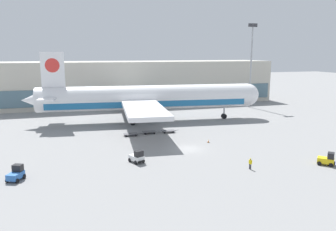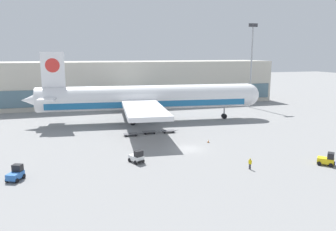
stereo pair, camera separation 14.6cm
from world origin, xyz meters
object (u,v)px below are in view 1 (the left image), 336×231
airplane_main (145,98)px  baggage_dolly_second (149,132)px  light_mast (251,60)px  baggage_dolly_lead (131,134)px  traffic_cone_near (208,141)px  baggage_tug_foreground (16,174)px  baggage_tug_mid (327,159)px  baggage_dolly_third (168,131)px  baggage_tug_far (137,157)px  ground_crew_near (250,163)px

airplane_main → baggage_dolly_second: (-1.91, -12.21, -5.45)m
light_mast → baggage_dolly_lead: (-42.22, -25.19, -14.20)m
light_mast → traffic_cone_near: bearing=-130.1°
baggage_tug_foreground → traffic_cone_near: 33.64m
baggage_tug_mid → baggage_dolly_third: size_ratio=0.74×
airplane_main → baggage_dolly_third: airplane_main is taller
baggage_tug_far → ground_crew_near: bearing=38.3°
baggage_tug_far → baggage_dolly_third: baggage_tug_far is taller
baggage_tug_mid → traffic_cone_near: size_ratio=4.95×
baggage_tug_mid → baggage_tug_far: 28.92m
ground_crew_near → baggage_dolly_third: bearing=-12.1°
airplane_main → baggage_tug_foreground: airplane_main is taller
light_mast → baggage_dolly_lead: size_ratio=6.84×
baggage_dolly_lead → baggage_dolly_second: 4.12m
airplane_main → baggage_dolly_lead: 15.26m
baggage_tug_mid → baggage_dolly_lead: (-25.28, 26.16, -0.49)m
light_mast → baggage_dolly_third: (-34.03, -24.74, -14.20)m
airplane_main → baggage_tug_far: airplane_main is taller
baggage_tug_foreground → baggage_dolly_third: 33.43m
light_mast → traffic_cone_near: size_ratio=45.89×
baggage_tug_far → baggage_dolly_second: (6.12, 17.45, -0.49)m
baggage_tug_foreground → baggage_tug_far: same height
baggage_dolly_third → ground_crew_near: ground_crew_near is taller
baggage_tug_foreground → ground_crew_near: (32.11, -5.39, 0.11)m
traffic_cone_near → ground_crew_near: bearing=-90.3°
baggage_tug_far → traffic_cone_near: (15.29, 7.45, -0.61)m
baggage_tug_foreground → traffic_cone_near: (32.18, 9.80, -0.61)m
baggage_tug_mid → ground_crew_near: 12.25m
baggage_tug_far → traffic_cone_near: 17.02m
airplane_main → baggage_dolly_third: 13.81m
baggage_tug_foreground → baggage_dolly_lead: 26.88m
baggage_tug_mid → baggage_dolly_second: size_ratio=0.74×
baggage_tug_far → baggage_dolly_lead: baggage_tug_far is taller
airplane_main → traffic_cone_near: (7.25, -22.21, -5.57)m
baggage_dolly_lead → baggage_dolly_second: (4.06, 0.73, 0.00)m
baggage_dolly_second → ground_crew_near: 26.78m
baggage_tug_mid → traffic_cone_near: 20.76m
baggage_dolly_lead → baggage_dolly_third: 8.20m
light_mast → baggage_tug_mid: bearing=-108.3°
airplane_main → traffic_cone_near: size_ratio=104.68×
baggage_dolly_second → baggage_dolly_lead: bearing=-168.2°
baggage_tug_foreground → ground_crew_near: size_ratio=1.66×
baggage_tug_mid → traffic_cone_near: bearing=171.4°
baggage_dolly_third → traffic_cone_near: 10.95m
baggage_tug_far → baggage_dolly_third: 20.00m
airplane_main → baggage_dolly_lead: (-5.97, -12.94, -5.45)m
baggage_tug_mid → baggage_dolly_second: bearing=174.2°
airplane_main → baggage_tug_far: 31.13m
baggage_tug_mid → baggage_dolly_lead: size_ratio=0.74×
baggage_dolly_second → traffic_cone_near: bearing=-45.9°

